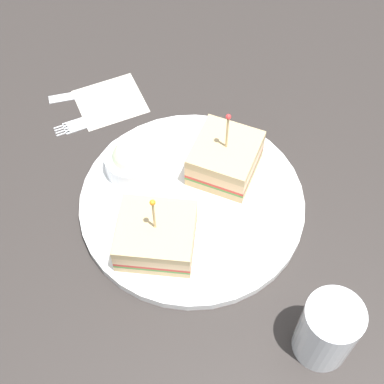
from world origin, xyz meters
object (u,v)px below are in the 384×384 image
Objects in this scene: coleslaw_bowl at (131,161)px; knife at (84,93)px; fork at (88,121)px; sandwich_half_front at (225,158)px; sandwich_half_back at (156,236)px; plate at (192,203)px; drink_glass at (327,331)px; napkin at (110,101)px.

knife is (-11.61, 12.82, -3.13)cm from coleslaw_bowl.
fork is 5.65cm from knife.
fork is (-21.50, 4.87, -3.77)cm from sandwich_half_front.
sandwich_half_front is 1.10× the size of sandwich_half_back.
plate is 24.44cm from drink_glass.
plate is 3.08× the size of napkin.
sandwich_half_front reaches higher than fork.
fork and knife have the same top height.
sandwich_half_back is (-2.77, -7.46, 2.92)cm from plate.
drink_glass is (21.57, -7.69, 0.87)cm from sandwich_half_back.
fork is (-9.24, 7.70, -3.13)cm from coleslaw_bowl.
sandwich_half_front is 1.19× the size of drink_glass.
sandwich_half_front is 14.55cm from sandwich_half_back.
drink_glass is 45.45cm from fork.
drink_glass is 50.39cm from knife.
sandwich_half_back reaches higher than fork.
napkin is at bearing 66.95° from fork.
coleslaw_bowl is (-12.26, -2.83, -0.64)cm from sandwich_half_front.
coleslaw_bowl is (-9.11, 3.00, 2.66)cm from plate.
sandwich_half_back is 0.92× the size of fork.
sandwich_half_front is at bearing -25.78° from napkin.
sandwich_half_back is 26.74cm from napkin.
plate reaches higher than napkin.
plate is 26.08cm from knife.
sandwich_half_back is at bearing -58.76° from coleslaw_bowl.
napkin is at bearing 139.16° from drink_glass.
sandwich_half_front reaches higher than drink_glass.
sandwich_half_back is 1.46× the size of coleslaw_bowl.
drink_glass is 46.73cm from napkin.
coleslaw_bowl is 0.62× the size of knife.
plate is 21.24cm from fork.
coleslaw_bowl is 17.58cm from knife.
sandwich_half_front is 12.60cm from coleslaw_bowl.
sandwich_half_front is 1.61× the size of coleslaw_bowl.
sandwich_half_back is 22.91cm from drink_glass.
coleslaw_bowl reaches higher than plate.
plate is 9.95cm from coleslaw_bowl.
coleslaw_bowl is at bearing -39.80° from fork.
plate is 8.48cm from sandwich_half_back.
sandwich_half_front reaches higher than napkin.
fork is at bearing 167.25° from sandwich_half_front.
knife is at bearing 157.29° from sandwich_half_front.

